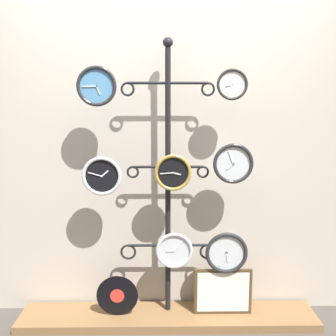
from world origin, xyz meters
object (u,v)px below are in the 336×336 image
Objects in this scene: display_stand at (168,230)px; picture_frame at (223,292)px; clock_bottom_center at (174,250)px; clock_middle_left at (102,176)px; clock_middle_right at (233,164)px; vinyl_record at (117,296)px; clock_middle_center at (173,173)px; clock_top_left at (97,86)px; clock_top_right at (232,85)px; clock_bottom_right at (226,253)px.

picture_frame is at bearing -9.37° from display_stand.
display_stand is at bearing 120.03° from clock_bottom_center.
clock_bottom_center is 0.49m from picture_frame.
display_stand is at bearing 14.18° from clock_middle_left.
clock_middle_right reaches higher than vinyl_record.
clock_middle_center reaches higher than picture_frame.
clock_top_left is (-0.48, -0.11, 1.03)m from display_stand.
clock_bottom_center is (-0.39, 0.01, -1.17)m from clock_top_right.
clock_top_left is 0.91m from clock_top_right.
display_stand reaches higher than vinyl_record.
clock_bottom_right is 0.72× the size of picture_frame.
clock_middle_right is 1.28m from vinyl_record.
clock_middle_center is 0.71m from clock_bottom_right.
clock_top_right is 0.72m from clock_middle_center.
display_stand reaches higher than clock_middle_left.
clock_bottom_right is (0.38, -0.01, -0.02)m from clock_bottom_center.
vinyl_record is (-0.41, 0.03, -0.92)m from clock_middle_center.
clock_middle_center reaches higher than clock_middle_left.
picture_frame is (0.86, 0.05, -0.88)m from clock_middle_left.
clock_middle_right is at bearing 1.93° from clock_middle_left.
clock_middle_center is at bearing 0.78° from clock_middle_left.
clock_top_right is 1.72m from vinyl_record.
clock_bottom_right reaches higher than picture_frame.
clock_bottom_center is 0.54m from vinyl_record.
picture_frame is (-0.02, 0.02, -1.50)m from clock_top_right.
clock_bottom_center is (0.52, 0.03, -1.16)m from clock_top_left.
vinyl_record is (-0.42, -0.00, -0.35)m from clock_bottom_center.
clock_top_right is (0.43, -0.09, 1.05)m from display_stand.
clock_middle_left is at bearing -176.80° from picture_frame.
clock_bottom_center is 0.88× the size of vinyl_record.
clock_middle_center is 0.60× the size of picture_frame.
display_stand reaches higher than clock_top_right.
clock_top_left is 1.27× the size of clock_top_right.
clock_bottom_right is at bearing 142.40° from clock_top_right.
clock_middle_center is at bearing -110.97° from clock_bottom_center.
clock_bottom_right is at bearing -1.02° from clock_bottom_center.
clock_middle_center is at bearing -173.64° from picture_frame.
clock_top_right is at bearing 1.18° from clock_top_left.
clock_middle_left is at bearing -14.68° from clock_top_left.
clock_top_left is at bearing -179.83° from clock_middle_center.
clock_top_left is 0.87× the size of clock_bottom_right.
clock_middle_right is (0.42, 0.02, 0.06)m from clock_middle_center.
picture_frame is (0.37, 0.04, -0.90)m from clock_middle_center.
clock_middle_center is 0.83× the size of clock_bottom_right.
clock_middle_center is 0.84× the size of vinyl_record.
clock_middle_right reaches higher than clock_middle_left.
vinyl_record is at bearing -179.03° from picture_frame.
clock_top_right is at bearing 2.46° from clock_middle_center.
display_stand is 6.72× the size of vinyl_record.
clock_bottom_center is at bearing -178.24° from picture_frame.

